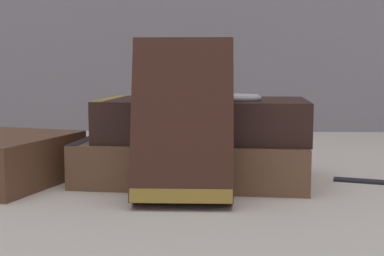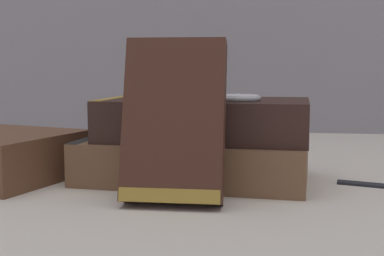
# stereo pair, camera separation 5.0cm
# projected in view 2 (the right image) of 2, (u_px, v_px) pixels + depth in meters

# --- Properties ---
(ground_plane) EXTENTS (3.00, 3.00, 0.00)m
(ground_plane) POSITION_uv_depth(u_px,v_px,m) (140.00, 186.00, 0.54)
(ground_plane) COLOR beige
(book_flat_bottom) EXTENTS (0.25, 0.16, 0.05)m
(book_flat_bottom) POSITION_uv_depth(u_px,v_px,m) (190.00, 159.00, 0.57)
(book_flat_bottom) COLOR brown
(book_flat_bottom) RESTS_ON ground_plane
(book_flat_top) EXTENTS (0.22, 0.14, 0.04)m
(book_flat_top) POSITION_uv_depth(u_px,v_px,m) (200.00, 119.00, 0.57)
(book_flat_top) COLOR #331E19
(book_flat_top) RESTS_ON book_flat_bottom
(book_leaning_front) EXTENTS (0.09, 0.07, 0.15)m
(book_leaning_front) POSITION_uv_depth(u_px,v_px,m) (174.00, 126.00, 0.47)
(book_leaning_front) COLOR #422319
(book_leaning_front) RESTS_ON ground_plane
(pocket_watch) EXTENTS (0.05, 0.05, 0.01)m
(pocket_watch) POSITION_uv_depth(u_px,v_px,m) (238.00, 98.00, 0.53)
(pocket_watch) COLOR silver
(pocket_watch) RESTS_ON book_flat_top
(reading_glasses) EXTENTS (0.12, 0.08, 0.00)m
(reading_glasses) POSITION_uv_depth(u_px,v_px,m) (141.00, 153.00, 0.74)
(reading_glasses) COLOR #ADADB2
(reading_glasses) RESTS_ON ground_plane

